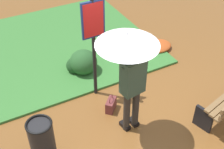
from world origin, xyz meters
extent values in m
plane|color=brown|center=(0.00, 0.00, 0.00)|extent=(18.00, 18.00, 0.00)
cube|color=#387533|center=(0.36, -3.27, 0.03)|extent=(4.80, 4.00, 0.05)
cylinder|color=#2D2823|center=(-0.14, -0.10, 0.43)|extent=(0.12, 0.12, 0.86)
cylinder|color=#2D2823|center=(0.04, -0.10, 0.43)|extent=(0.12, 0.12, 0.86)
cube|color=black|center=(-0.14, -0.14, 0.04)|extent=(0.14, 0.23, 0.08)
cube|color=black|center=(0.04, -0.14, 0.04)|extent=(0.14, 0.23, 0.08)
cube|color=#334738|center=(-0.05, -0.10, 1.18)|extent=(0.41, 0.29, 0.64)
sphere|color=#8C664C|center=(-0.05, -0.10, 1.64)|extent=(0.20, 0.20, 0.20)
ellipsoid|color=black|center=(-0.05, -0.10, 1.67)|extent=(0.20, 0.20, 0.15)
cylinder|color=#334738|center=(-0.27, -0.12, 1.39)|extent=(0.18, 0.13, 0.18)
cylinder|color=#334738|center=(-0.23, -0.13, 1.48)|extent=(0.24, 0.11, 0.33)
cube|color=black|center=(-0.14, -0.12, 1.62)|extent=(0.07, 0.02, 0.14)
cylinder|color=#334738|center=(0.11, -0.09, 1.42)|extent=(0.11, 0.10, 0.09)
cylinder|color=#334738|center=(0.10, -0.08, 1.51)|extent=(0.10, 0.09, 0.23)
cylinder|color=#A5A5AD|center=(0.09, -0.08, 1.83)|extent=(0.02, 0.02, 0.41)
cone|color=silver|center=(0.09, -0.08, 1.92)|extent=(0.96, 0.96, 0.16)
sphere|color=#A5A5AD|center=(0.09, -0.08, 2.03)|extent=(0.02, 0.02, 0.02)
cylinder|color=black|center=(0.10, -1.24, 1.15)|extent=(0.07, 0.07, 2.30)
cube|color=navy|center=(0.10, -1.23, 1.70)|extent=(0.44, 0.04, 0.70)
cube|color=red|center=(0.10, -1.21, 1.70)|extent=(0.38, 0.01, 0.64)
cube|color=brown|center=(0.05, -0.66, 0.12)|extent=(0.31, 0.31, 0.24)
torus|color=brown|center=(0.05, -0.66, 0.28)|extent=(0.14, 0.14, 0.18)
cube|color=black|center=(-1.19, 0.53, 0.22)|extent=(0.15, 0.36, 0.44)
cylinder|color=black|center=(1.54, -0.17, 0.40)|extent=(0.40, 0.40, 0.80)
torus|color=black|center=(1.54, -0.17, 0.82)|extent=(0.42, 0.42, 0.04)
ellipsoid|color=#285628|center=(0.02, -1.99, 0.27)|extent=(0.61, 0.61, 0.55)
ellipsoid|color=#1E421E|center=(0.21, -2.08, 0.18)|extent=(0.36, 0.36, 0.36)
ellipsoid|color=#B74C1E|center=(-1.96, -1.99, 0.08)|extent=(0.72, 0.57, 0.16)
camera|label=1|loc=(2.06, 3.14, 4.29)|focal=49.79mm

